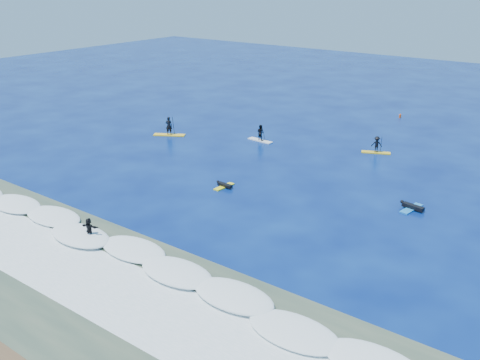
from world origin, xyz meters
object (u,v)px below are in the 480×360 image
Objects in this scene: sup_paddler_left at (169,129)px; sup_paddler_right at (377,146)px; prone_paddler_near at (224,186)px; prone_paddler_far at (412,207)px; sup_paddler_center at (260,134)px; wave_surfer at (89,229)px; marker_buoy at (400,116)px.

sup_paddler_left is 21.11m from sup_paddler_right.
prone_paddler_far is at bearing -66.46° from prone_paddler_near.
prone_paddler_near is at bearing -135.07° from sup_paddler_right.
sup_paddler_right is 16.57m from prone_paddler_near.
wave_surfer is at bearing -76.11° from sup_paddler_center.
wave_surfer is 3.50× the size of marker_buoy.
prone_paddler_far reaches higher than prone_paddler_near.
sup_paddler_right reaches higher than prone_paddler_far.
marker_buoy is (3.01, 29.50, 0.11)m from prone_paddler_near.
marker_buoy is at bearing -1.70° from prone_paddler_near.
sup_paddler_left is 1.20× the size of sup_paddler_right.
wave_surfer is at bearing -88.39° from sup_paddler_left.
sup_paddler_right is at bearing 44.16° from prone_paddler_far.
sup_paddler_left is at bearing -149.98° from sup_paddler_center.
prone_paddler_near is 29.65m from marker_buoy.
sup_paddler_center is at bearing -5.32° from sup_paddler_left.
sup_paddler_right is 1.15× the size of prone_paddler_far.
wave_surfer is at bearing -128.17° from sup_paddler_right.
wave_surfer is at bearing 178.65° from prone_paddler_near.
prone_paddler_near is 14.26m from prone_paddler_far.
prone_paddler_near is 3.43× the size of marker_buoy.
sup_paddler_left is at bearing -127.74° from marker_buoy.
sup_paddler_left reaches higher than sup_paddler_center.
sup_paddler_left reaches higher than prone_paddler_far.
sup_paddler_center is at bearing 82.76° from wave_surfer.
sup_paddler_right reaches higher than marker_buoy.
prone_paddler_near is at bearing -62.80° from sup_paddler_center.
wave_surfer is (-14.62, -16.95, 0.64)m from prone_paddler_far.
sup_paddler_left reaches higher than sup_paddler_right.
sup_paddler_right is (10.98, 3.34, 0.00)m from sup_paddler_center.
prone_paddler_far is 4.12× the size of marker_buoy.
prone_paddler_near is (13.65, -7.98, -0.58)m from sup_paddler_left.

